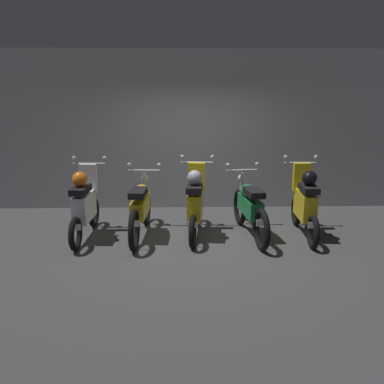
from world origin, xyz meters
TOP-DOWN VIEW (x-y plane):
  - ground_plane at (0.00, 0.00)m, footprint 80.00×80.00m
  - back_wall at (0.00, 2.24)m, footprint 16.00×0.30m
  - motorbike_slot_0 at (-1.81, 0.31)m, footprint 0.59×1.68m
  - motorbike_slot_1 at (-0.90, 0.35)m, footprint 0.59×1.95m
  - motorbike_slot_2 at (0.00, 0.38)m, footprint 0.59×1.68m
  - motorbike_slot_3 at (0.90, 0.33)m, footprint 0.59×1.95m
  - motorbike_slot_4 at (1.81, 0.31)m, footprint 0.59×1.68m

SIDE VIEW (x-z plane):
  - ground_plane at x=0.00m, z-range 0.00..0.00m
  - motorbike_slot_1 at x=-0.90m, z-range -0.08..1.07m
  - motorbike_slot_3 at x=0.90m, z-range -0.08..1.07m
  - motorbike_slot_0 at x=-1.81m, z-range -0.08..1.21m
  - motorbike_slot_2 at x=0.00m, z-range -0.08..1.21m
  - motorbike_slot_4 at x=1.81m, z-range -0.08..1.21m
  - back_wall at x=0.00m, z-range 0.00..3.14m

